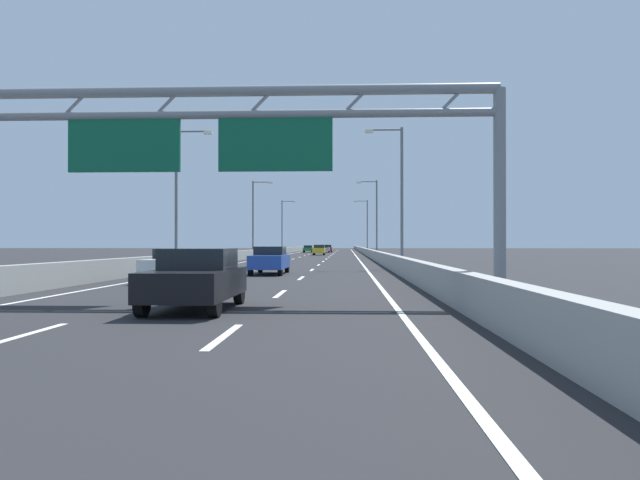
{
  "coord_description": "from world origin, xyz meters",
  "views": [
    {
      "loc": [
        3.97,
        1.95,
        1.64
      ],
      "look_at": [
        0.73,
        75.19,
        2.11
      ],
      "focal_mm": 33.72,
      "sensor_mm": 36.0,
      "label": 1
    }
  ],
  "objects_px": {
    "red_car": "(327,248)",
    "yellow_car": "(319,250)",
    "streetlamp_right_far": "(375,213)",
    "streetlamp_left_far": "(255,214)",
    "green_car": "(308,249)",
    "streetlamp_right_distant": "(366,223)",
    "sign_gantry": "(210,137)",
    "streetlamp_left_distant": "(283,223)",
    "streetlamp_left_mid": "(180,189)",
    "blue_car": "(270,260)",
    "streetlamp_right_mid": "(398,188)",
    "white_car": "(175,264)",
    "black_car": "(196,278)",
    "silver_car": "(325,249)"
  },
  "relations": [
    {
      "from": "red_car",
      "to": "yellow_car",
      "type": "bearing_deg",
      "value": -90.43
    },
    {
      "from": "streetlamp_right_far",
      "to": "yellow_car",
      "type": "relative_size",
      "value": 2.23
    },
    {
      "from": "streetlamp_left_far",
      "to": "green_car",
      "type": "bearing_deg",
      "value": 84.32
    },
    {
      "from": "streetlamp_right_far",
      "to": "streetlamp_right_distant",
      "type": "xyz_separation_m",
      "value": [
        0.0,
        33.74,
        0.0
      ]
    },
    {
      "from": "sign_gantry",
      "to": "yellow_car",
      "type": "bearing_deg",
      "value": 89.96
    },
    {
      "from": "streetlamp_right_far",
      "to": "streetlamp_left_distant",
      "type": "height_order",
      "value": "same"
    },
    {
      "from": "streetlamp_left_mid",
      "to": "streetlamp_right_far",
      "type": "bearing_deg",
      "value": 66.13
    },
    {
      "from": "sign_gantry",
      "to": "blue_car",
      "type": "distance_m",
      "value": 15.28
    },
    {
      "from": "streetlamp_left_distant",
      "to": "streetlamp_right_mid",
      "type": "bearing_deg",
      "value": -77.52
    },
    {
      "from": "sign_gantry",
      "to": "green_car",
      "type": "xyz_separation_m",
      "value": [
        -3.31,
        97.41,
        -4.13
      ]
    },
    {
      "from": "yellow_car",
      "to": "blue_car",
      "type": "distance_m",
      "value": 55.18
    },
    {
      "from": "streetlamp_left_far",
      "to": "streetlamp_right_far",
      "type": "height_order",
      "value": "same"
    },
    {
      "from": "sign_gantry",
      "to": "streetlamp_left_mid",
      "type": "height_order",
      "value": "streetlamp_left_mid"
    },
    {
      "from": "streetlamp_left_distant",
      "to": "white_car",
      "type": "bearing_deg",
      "value": -87.27
    },
    {
      "from": "streetlamp_right_mid",
      "to": "green_car",
      "type": "bearing_deg",
      "value": 98.3
    },
    {
      "from": "sign_gantry",
      "to": "streetlamp_right_distant",
      "type": "height_order",
      "value": "streetlamp_right_distant"
    },
    {
      "from": "sign_gantry",
      "to": "streetlamp_right_far",
      "type": "distance_m",
      "value": 57.14
    },
    {
      "from": "black_car",
      "to": "silver_car",
      "type": "height_order",
      "value": "black_car"
    },
    {
      "from": "sign_gantry",
      "to": "streetlamp_left_distant",
      "type": "relative_size",
      "value": 1.82
    },
    {
      "from": "streetlamp_right_distant",
      "to": "red_car",
      "type": "relative_size",
      "value": 2.08
    },
    {
      "from": "streetlamp_left_mid",
      "to": "streetlamp_right_mid",
      "type": "bearing_deg",
      "value": 0.0
    },
    {
      "from": "black_car",
      "to": "white_car",
      "type": "height_order",
      "value": "black_car"
    },
    {
      "from": "streetlamp_left_distant",
      "to": "white_car",
      "type": "relative_size",
      "value": 2.08
    },
    {
      "from": "streetlamp_left_mid",
      "to": "red_car",
      "type": "xyz_separation_m",
      "value": [
        7.65,
        77.74,
        -4.65
      ]
    },
    {
      "from": "red_car",
      "to": "sign_gantry",
      "type": "bearing_deg",
      "value": -90.16
    },
    {
      "from": "sign_gantry",
      "to": "yellow_car",
      "type": "distance_m",
      "value": 70.03
    },
    {
      "from": "yellow_car",
      "to": "green_car",
      "type": "distance_m",
      "value": 27.71
    },
    {
      "from": "white_car",
      "to": "blue_car",
      "type": "height_order",
      "value": "blue_car"
    },
    {
      "from": "streetlamp_right_mid",
      "to": "green_car",
      "type": "distance_m",
      "value": 75.46
    },
    {
      "from": "green_car",
      "to": "white_car",
      "type": "bearing_deg",
      "value": -90.09
    },
    {
      "from": "streetlamp_left_mid",
      "to": "streetlamp_right_distant",
      "type": "height_order",
      "value": "same"
    },
    {
      "from": "red_car",
      "to": "blue_car",
      "type": "bearing_deg",
      "value": -90.25
    },
    {
      "from": "streetlamp_right_far",
      "to": "green_car",
      "type": "distance_m",
      "value": 42.46
    },
    {
      "from": "sign_gantry",
      "to": "streetlamp_right_far",
      "type": "xyz_separation_m",
      "value": [
        7.56,
        56.63,
        0.55
      ]
    },
    {
      "from": "blue_car",
      "to": "streetlamp_left_mid",
      "type": "bearing_deg",
      "value": 131.71
    },
    {
      "from": "streetlamp_right_distant",
      "to": "green_car",
      "type": "height_order",
      "value": "streetlamp_right_distant"
    },
    {
      "from": "streetlamp_left_distant",
      "to": "silver_car",
      "type": "height_order",
      "value": "streetlamp_left_distant"
    },
    {
      "from": "streetlamp_left_far",
      "to": "black_car",
      "type": "xyz_separation_m",
      "value": [
        7.68,
        -59.49,
        -4.62
      ]
    },
    {
      "from": "red_car",
      "to": "blue_car",
      "type": "xyz_separation_m",
      "value": [
        -0.38,
        -85.9,
        0.03
      ]
    },
    {
      "from": "yellow_car",
      "to": "blue_car",
      "type": "xyz_separation_m",
      "value": [
        -0.15,
        -55.18,
        0.01
      ]
    },
    {
      "from": "streetlamp_right_far",
      "to": "blue_car",
      "type": "xyz_separation_m",
      "value": [
        -7.66,
        -41.9,
        -4.62
      ]
    },
    {
      "from": "streetlamp_right_far",
      "to": "yellow_car",
      "type": "bearing_deg",
      "value": 119.5
    },
    {
      "from": "sign_gantry",
      "to": "yellow_car",
      "type": "xyz_separation_m",
      "value": [
        0.05,
        69.91,
        -4.08
      ]
    },
    {
      "from": "streetlamp_right_distant",
      "to": "streetlamp_right_far",
      "type": "bearing_deg",
      "value": -90.0
    },
    {
      "from": "streetlamp_left_far",
      "to": "silver_car",
      "type": "relative_size",
      "value": 2.11
    },
    {
      "from": "yellow_car",
      "to": "blue_car",
      "type": "bearing_deg",
      "value": -90.15
    },
    {
      "from": "streetlamp_right_mid",
      "to": "blue_car",
      "type": "relative_size",
      "value": 2.06
    },
    {
      "from": "streetlamp_left_mid",
      "to": "streetlamp_right_distant",
      "type": "relative_size",
      "value": 1.0
    },
    {
      "from": "green_car",
      "to": "sign_gantry",
      "type": "bearing_deg",
      "value": -88.05
    },
    {
      "from": "black_car",
      "to": "white_car",
      "type": "bearing_deg",
      "value": 108.65
    }
  ]
}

